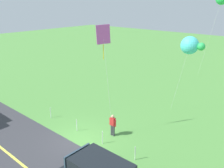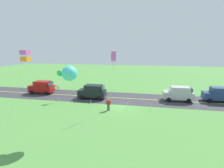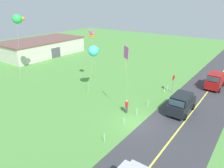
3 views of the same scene
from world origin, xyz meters
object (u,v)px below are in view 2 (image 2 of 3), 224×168
car_parked_west_far (219,94)px  stop_sign (57,90)px  person_adult_near (108,104)px  kite_blue_mid (25,56)px  kite_yellow_high (69,73)px  car_parked_west_near (178,94)px  kite_red_low (114,57)px  car_parked_east_near (42,87)px  car_suv_foreground (92,91)px

car_parked_west_far → stop_sign: 24.69m
car_parked_west_far → person_adult_near: (15.77, 6.89, -0.29)m
kite_blue_mid → kite_yellow_high: (-2.40, -2.40, -1.63)m
car_parked_west_near → stop_sign: stop_sign is taller
person_adult_near → kite_yellow_high: bearing=11.8°
person_adult_near → kite_red_low: kite_red_low is taller
kite_blue_mid → kite_yellow_high: kite_blue_mid is taller
person_adult_near → kite_blue_mid: kite_blue_mid is taller
car_parked_west_far → kite_yellow_high: size_ratio=0.68×
kite_red_low → person_adult_near: bearing=15.2°
kite_blue_mid → car_parked_west_near: bearing=-133.6°
car_parked_west_far → stop_sign: size_ratio=1.72×
car_parked_west_far → kite_yellow_high: kite_yellow_high is taller
kite_blue_mid → car_parked_west_far: bearing=-142.2°
car_parked_west_near → kite_blue_mid: 21.84m
car_parked_west_near → stop_sign: bearing=12.9°
car_parked_east_near → stop_sign: (-5.28, 4.24, 0.65)m
car_parked_west_near → person_adult_near: car_parked_west_near is taller
car_parked_west_near → person_adult_near: 11.59m
car_parked_west_near → car_parked_east_near: bearing=-0.2°
car_parked_west_far → kite_blue_mid: bearing=37.8°
kite_red_low → kite_blue_mid: (5.27, 9.13, 0.50)m
car_parked_east_near → kite_blue_mid: bearing=120.8°
kite_yellow_high → car_parked_east_near: bearing=-48.2°
kite_yellow_high → car_parked_west_near: bearing=-133.3°
car_parked_west_far → kite_blue_mid: size_ratio=0.56×
car_parked_west_far → car_parked_east_near: size_ratio=1.00×
stop_sign → kite_blue_mid: (-3.80, 10.99, 5.63)m
car_parked_west_near → kite_red_low: 12.39m
car_parked_west_near → kite_blue_mid: kite_blue_mid is taller
kite_yellow_high → stop_sign: bearing=-54.2°
person_adult_near → kite_red_low: size_ratio=0.21×
car_parked_west_near → stop_sign: (18.21, 4.17, 0.65)m
car_parked_west_near → kite_red_low: (9.15, 6.03, 5.78)m
car_parked_west_far → car_suv_foreground: bearing=5.9°
stop_sign → kite_red_low: kite_red_low is taller
stop_sign → kite_blue_mid: 12.92m
car_parked_west_far → kite_yellow_high: (18.00, 13.46, 4.65)m
kite_red_low → kite_yellow_high: size_ratio=1.18×
stop_sign → kite_red_low: 10.58m
stop_sign → kite_yellow_high: (-6.20, 8.60, 4.00)m
kite_yellow_high → kite_blue_mid: bearing=44.9°
car_parked_east_near → stop_sign: bearing=141.2°
kite_yellow_high → kite_red_low: bearing=-113.1°
car_parked_east_near → car_parked_west_near: 23.49m
kite_red_low → kite_yellow_high: 7.41m
car_suv_foreground → car_parked_west_far: (-19.47, -2.02, 0.00)m
kite_blue_mid → car_parked_east_near: bearing=-59.2°
stop_sign → kite_yellow_high: 11.33m
car_parked_west_far → car_parked_west_near: 6.03m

